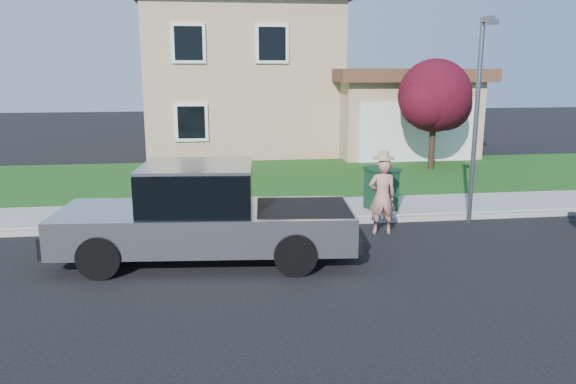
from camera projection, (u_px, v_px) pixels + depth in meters
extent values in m
plane|color=black|center=(292.00, 268.00, 10.57)|extent=(80.00, 80.00, 0.00)
cube|color=gray|center=(316.00, 222.00, 13.49)|extent=(40.00, 0.20, 0.12)
cube|color=gray|center=(308.00, 210.00, 14.55)|extent=(40.00, 2.00, 0.15)
cube|color=#1A4112|center=(285.00, 178.00, 18.91)|extent=(40.00, 7.00, 0.10)
cube|color=tan|center=(241.00, 78.00, 26.31)|extent=(8.00, 9.00, 6.40)
cube|color=tan|center=(393.00, 116.00, 24.62)|extent=(5.50, 6.00, 3.20)
cube|color=white|center=(417.00, 132.00, 21.77)|extent=(4.60, 0.12, 2.30)
cube|color=#4C2D1E|center=(239.00, 2.00, 25.58)|extent=(8.80, 9.80, 0.50)
cube|color=#4C2D1E|center=(395.00, 74.00, 24.23)|extent=(6.20, 6.80, 0.50)
cube|color=white|center=(188.00, 43.00, 21.32)|extent=(1.30, 0.10, 1.50)
cube|color=white|center=(272.00, 44.00, 21.74)|extent=(1.30, 0.10, 1.50)
cube|color=black|center=(191.00, 122.00, 21.97)|extent=(1.30, 0.10, 1.50)
cylinder|color=black|center=(99.00, 257.00, 9.98)|extent=(0.81, 0.37, 0.79)
cylinder|color=black|center=(124.00, 229.00, 11.75)|extent=(0.81, 0.37, 0.79)
cylinder|color=black|center=(295.00, 254.00, 10.14)|extent=(0.81, 0.37, 0.79)
cylinder|color=black|center=(290.00, 226.00, 11.90)|extent=(0.81, 0.37, 0.79)
cube|color=#A8ABAF|center=(207.00, 226.00, 10.88)|extent=(5.77, 2.47, 0.71)
cube|color=black|center=(198.00, 189.00, 10.72)|extent=(2.23, 2.01, 0.84)
cube|color=#A8ABAF|center=(197.00, 166.00, 10.62)|extent=(2.23, 2.01, 0.08)
cube|color=black|center=(303.00, 209.00, 10.89)|extent=(1.92, 1.83, 0.06)
cube|color=black|center=(59.00, 235.00, 10.79)|extent=(0.29, 1.88, 0.39)
cube|color=black|center=(352.00, 234.00, 11.05)|extent=(0.29, 1.88, 0.25)
cube|color=black|center=(166.00, 183.00, 11.74)|extent=(0.14, 0.23, 0.18)
imported|color=tan|center=(382.00, 196.00, 12.60)|extent=(0.65, 0.45, 1.72)
cylinder|color=tan|center=(384.00, 158.00, 12.41)|extent=(0.46, 0.46, 0.05)
cylinder|color=tan|center=(384.00, 154.00, 12.40)|extent=(0.23, 0.23, 0.16)
cylinder|color=black|center=(432.00, 144.00, 20.16)|extent=(0.22, 0.22, 1.79)
sphere|color=#4B101C|center=(435.00, 95.00, 19.78)|extent=(2.57, 2.57, 2.57)
sphere|color=#4B101C|center=(445.00, 104.00, 20.26)|extent=(1.90, 1.90, 1.90)
sphere|color=#4B101C|center=(426.00, 103.00, 19.45)|extent=(1.79, 1.79, 1.79)
cube|color=#0D321A|center=(381.00, 190.00, 14.25)|extent=(0.79, 0.86, 1.00)
cube|color=#0D321A|center=(382.00, 169.00, 14.13)|extent=(0.87, 0.93, 0.08)
cylinder|color=slate|center=(476.00, 125.00, 13.23)|extent=(0.11, 0.11, 4.75)
cube|color=slate|center=(488.00, 19.00, 12.48)|extent=(0.14, 0.53, 0.11)
cube|color=slate|center=(492.00, 22.00, 12.27)|extent=(0.25, 0.18, 0.11)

